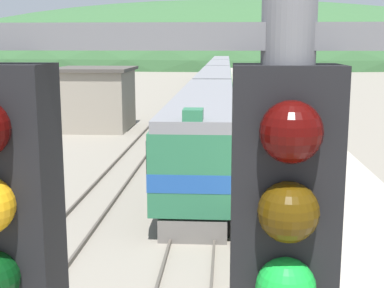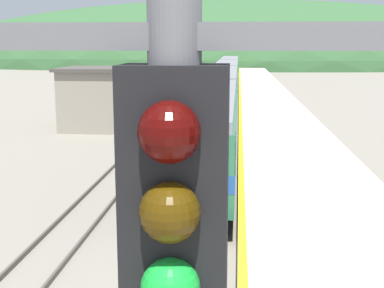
# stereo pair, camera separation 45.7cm
# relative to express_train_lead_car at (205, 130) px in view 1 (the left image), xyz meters

# --- Properties ---
(track_main) EXTENTS (1.52, 180.00, 0.16)m
(track_main) POSITION_rel_express_train_lead_car_xyz_m (0.00, 44.70, -2.12)
(track_main) COLOR #4C443D
(track_main) RESTS_ON ground
(track_siding) EXTENTS (1.52, 180.00, 0.16)m
(track_siding) POSITION_rel_express_train_lead_car_xyz_m (-4.22, 44.70, -2.12)
(track_siding) COLOR #4C443D
(track_siding) RESTS_ON ground
(platform) EXTENTS (5.72, 140.00, 1.02)m
(platform) POSITION_rel_express_train_lead_car_xyz_m (4.44, 24.70, -1.70)
(platform) COLOR #ADA393
(platform) RESTS_ON ground
(distant_hills) EXTENTS (198.58, 89.36, 38.15)m
(distant_hills) POSITION_rel_express_train_lead_car_xyz_m (0.00, 139.74, -2.20)
(distant_hills) COLOR #335B33
(distant_hills) RESTS_ON ground
(station_shed) EXTENTS (5.69, 6.04, 4.66)m
(station_shed) POSITION_rel_express_train_lead_car_xyz_m (-8.89, 13.52, 0.15)
(station_shed) COLOR gray
(station_shed) RESTS_ON ground
(express_train_lead_car) EXTENTS (2.95, 20.14, 4.38)m
(express_train_lead_car) POSITION_rel_express_train_lead_car_xyz_m (0.00, 0.00, 0.00)
(express_train_lead_car) COLOR black
(express_train_lead_car) RESTS_ON ground
(carriage_second) EXTENTS (2.94, 21.52, 4.02)m
(carriage_second) POSITION_rel_express_train_lead_car_xyz_m (0.00, 21.94, -0.01)
(carriage_second) COLOR black
(carriage_second) RESTS_ON ground
(carriage_third) EXTENTS (2.94, 21.52, 4.02)m
(carriage_third) POSITION_rel_express_train_lead_car_xyz_m (0.00, 44.33, -0.01)
(carriage_third) COLOR black
(carriage_third) RESTS_ON ground
(carriage_fourth) EXTENTS (2.94, 21.52, 4.02)m
(carriage_fourth) POSITION_rel_express_train_lead_car_xyz_m (0.00, 66.73, -0.01)
(carriage_fourth) COLOR black
(carriage_fourth) RESTS_ON ground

